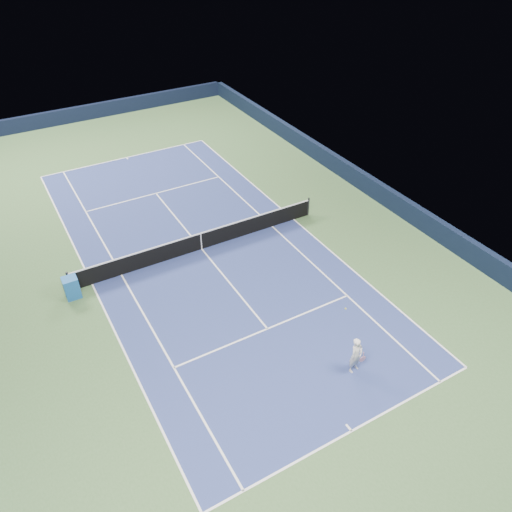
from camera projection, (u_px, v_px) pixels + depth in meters
ground at (202, 249)px, 24.88m from camera, size 40.00×40.00×0.00m
wall_far at (93, 111)px, 38.29m from camera, size 22.00×0.35×1.10m
wall_right at (371, 187)px, 28.84m from camera, size 0.35×40.00×1.10m
court_surface at (202, 249)px, 24.87m from camera, size 10.97×23.77×0.01m
baseline_far at (126, 157)px, 33.11m from camera, size 10.97×0.08×0.00m
baseline_near at (352, 431)px, 16.63m from camera, size 10.97×0.08×0.00m
sideline_doubles_right at (294, 219)px, 27.05m from camera, size 0.08×23.77×0.00m
sideline_doubles_left at (92, 284)px, 22.69m from camera, size 0.08×23.77×0.00m
sideline_singles_right at (272, 226)px, 26.50m from camera, size 0.08×23.77×0.00m
sideline_singles_left at (121, 275)px, 23.24m from camera, size 0.08×23.77×0.00m
service_line_far at (156, 193)px, 29.31m from camera, size 8.23×0.08×0.00m
service_line_near at (267, 329)px, 20.43m from camera, size 8.23×0.08×0.00m
center_service_line at (202, 249)px, 24.87m from camera, size 0.08×12.80×0.00m
center_mark_far at (127, 158)px, 33.01m from camera, size 0.08×0.30×0.00m
center_mark_near at (349, 428)px, 16.73m from camera, size 0.08×0.30×0.00m
tennis_net at (201, 241)px, 24.57m from camera, size 12.90×0.10×1.07m
sponsor_cube at (72, 288)px, 21.73m from camera, size 0.64×0.58×1.03m
tennis_player at (356, 355)px, 18.26m from camera, size 0.78×1.28×2.29m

